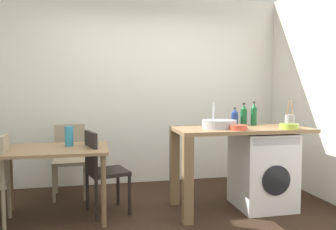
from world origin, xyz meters
The scene contains 17 objects.
ground_plane centered at (0.00, 0.00, 0.00)m, with size 5.46×5.46×0.00m, color black.
wall_back centered at (0.00, 1.75, 1.35)m, with size 4.60×0.10×2.70m, color silver.
dining_table centered at (-1.04, 0.51, 0.64)m, with size 1.10×0.76×0.74m.
chair_opposite centered at (-0.56, 0.54, 0.51)m, with size 0.50×0.50×0.90m.
chair_spare_by_wall centered at (-0.94, 1.29, 0.51)m, with size 0.41×0.41×0.90m.
kitchen_counter centered at (0.77, 0.38, 0.76)m, with size 1.50×0.68×0.92m.
washing_machine centered at (1.25, 0.38, 0.43)m, with size 0.60×0.61×0.86m.
sink_basin centered at (0.72, 0.38, 0.97)m, with size 0.38×0.38×0.09m, color #9EA0A5.
tap centered at (0.72, 0.56, 1.06)m, with size 0.02×0.02×0.28m, color #B2B2B7.
bottle_tall_green centered at (1.01, 0.64, 1.02)m, with size 0.08×0.08×0.21m.
bottle_squat_brown centered at (1.13, 0.64, 1.04)m, with size 0.08×0.08×0.27m.
bottle_clear_small centered at (1.23, 0.58, 1.05)m, with size 0.07×0.07×0.29m.
mixing_bowl centered at (0.85, 0.18, 0.95)m, with size 0.19×0.19×0.05m.
utensil_crock centered at (1.61, 0.43, 0.99)m, with size 0.11×0.11×0.30m.
colander centered at (1.43, 0.16, 0.95)m, with size 0.20×0.20×0.06m.
vase centered at (-0.89, 0.61, 0.85)m, with size 0.09×0.09×0.21m, color teal.
scissors centered at (0.93, 0.28, 0.92)m, with size 0.15×0.06×0.01m.
Camera 1 is at (-0.57, -2.98, 1.31)m, focal length 34.83 mm.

